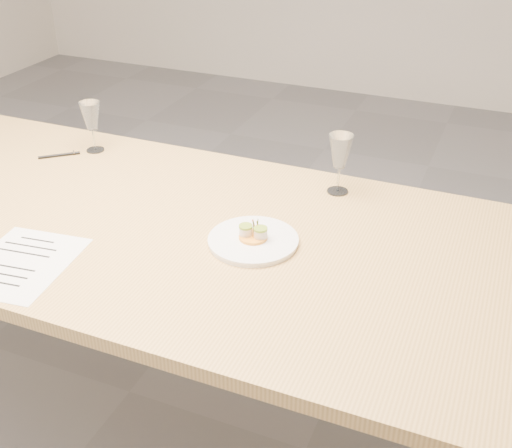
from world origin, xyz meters
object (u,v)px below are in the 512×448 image
at_px(recipe_sheet, 21,263).
at_px(wine_glass_1, 91,117).
at_px(ballpoint_pen, 59,155).
at_px(dining_table, 107,228).
at_px(dinner_plate, 253,240).
at_px(wine_glass_2, 340,153).

relative_size(recipe_sheet, wine_glass_1, 1.90).
height_order(ballpoint_pen, wine_glass_1, wine_glass_1).
height_order(dining_table, dinner_plate, dinner_plate).
relative_size(dining_table, wine_glass_1, 13.34).
bearing_deg(wine_glass_1, dinner_plate, -25.13).
distance_m(dinner_plate, recipe_sheet, 0.61).
distance_m(dining_table, ballpoint_pen, 0.45).
height_order(dining_table, wine_glass_2, wine_glass_2).
distance_m(recipe_sheet, wine_glass_1, 0.74).
distance_m(dinner_plate, wine_glass_1, 0.85).
bearing_deg(dining_table, wine_glass_1, 128.25).
xyz_separation_m(dining_table, wine_glass_2, (0.61, 0.38, 0.20)).
xyz_separation_m(ballpoint_pen, wine_glass_1, (0.09, 0.09, 0.12)).
relative_size(dining_table, wine_glass_2, 12.60).
height_order(ballpoint_pen, wine_glass_2, wine_glass_2).
bearing_deg(dining_table, wine_glass_2, 31.50).
distance_m(recipe_sheet, wine_glass_2, 0.97).
relative_size(dinner_plate, recipe_sheet, 0.72).
xyz_separation_m(dining_table, recipe_sheet, (-0.03, -0.33, 0.07)).
distance_m(dinner_plate, wine_glass_2, 0.42).
xyz_separation_m(wine_glass_1, wine_glass_2, (0.89, 0.02, 0.01)).
bearing_deg(dinner_plate, ballpoint_pen, 162.59).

